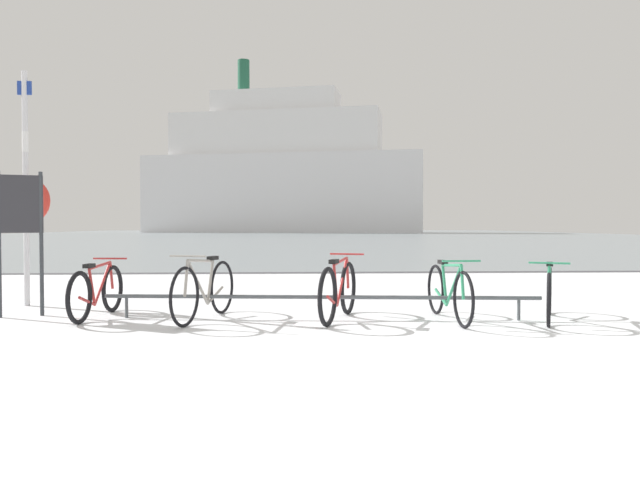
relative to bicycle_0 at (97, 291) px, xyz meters
name	(u,v)px	position (x,y,z in m)	size (l,w,h in m)	color
ground	(308,237)	(4.22, 50.76, -0.38)	(80.00, 132.00, 0.08)	white
bike_rack	(320,298)	(2.86, -0.26, -0.07)	(5.52, 0.54, 0.31)	#4C5156
bicycle_0	(97,291)	(0.00, 0.00, 0.00)	(0.46, 1.63, 0.75)	black
bicycle_1	(205,290)	(1.41, -0.26, 0.04)	(0.64, 1.72, 0.84)	black
bicycle_2	(339,291)	(3.09, -0.34, 0.03)	(0.67, 1.62, 0.82)	black
bicycle_3	(449,292)	(4.46, -0.46, 0.02)	(0.46, 1.75, 0.79)	black
bicycle_4	(549,293)	(5.73, -0.50, 0.01)	(0.78, 1.57, 0.76)	black
info_sign	(20,219)	(-1.02, 0.14, 0.94)	(0.54, 0.19, 1.89)	#33383D
rescue_post	(26,194)	(-1.41, 1.18, 1.31)	(0.70, 0.11, 3.45)	silver
ferry_ship	(281,174)	(1.02, 82.18, 8.56)	(43.21, 19.43, 26.52)	white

